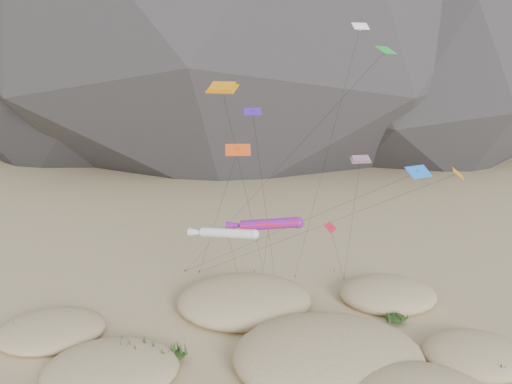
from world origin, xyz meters
The scene contains 8 objects.
dunes centered at (-0.03, 4.77, 0.76)m, with size 48.91×35.11×4.16m.
dune_grass centered at (-0.64, 3.50, 0.82)m, with size 44.38×27.74×1.46m.
kite_stakes centered at (1.46, 24.02, 0.15)m, with size 19.61×4.45×0.30m.
rainbow_tube_kite centered at (-0.16, 10.31, 11.09)m, with size 7.25×15.58×11.91m.
white_tube_kite centered at (-4.12, 8.03, 11.11)m, with size 6.29×16.77×11.79m.
orange_parafoil centered at (-3.98, 12.30, 23.29)m, with size 6.84×14.90×24.06m.
multi_parafoil centered at (10.16, 15.56, 15.93)m, with size 2.15×7.36×16.52m.
delta_kites centered at (7.14, 11.59, 18.96)m, with size 25.91×19.99×29.56m.
Camera 1 is at (-5.30, -33.71, 25.32)m, focal length 35.00 mm.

